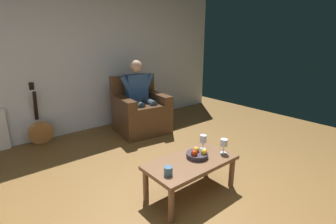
# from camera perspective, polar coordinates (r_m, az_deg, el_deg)

# --- Properties ---
(ground_plane) EXTENTS (7.12, 7.12, 0.00)m
(ground_plane) POSITION_cam_1_polar(r_m,az_deg,el_deg) (2.71, 10.73, -20.68)
(ground_plane) COLOR brown
(wall_back) EXTENTS (5.95, 0.06, 2.64)m
(wall_back) POSITION_cam_1_polar(r_m,az_deg,el_deg) (4.66, -18.27, 12.05)
(wall_back) COLOR silver
(wall_back) RESTS_ON ground
(armchair) EXTENTS (0.93, 0.89, 0.99)m
(armchair) POSITION_cam_1_polar(r_m,az_deg,el_deg) (4.46, -6.37, -0.13)
(armchair) COLOR #4D301B
(armchair) RESTS_ON ground
(person_seated) EXTENTS (0.65, 0.63, 1.27)m
(person_seated) POSITION_cam_1_polar(r_m,az_deg,el_deg) (4.37, -6.52, 4.22)
(person_seated) COLOR #2F4D7C
(person_seated) RESTS_ON ground
(coffee_table) EXTENTS (0.99, 0.51, 0.39)m
(coffee_table) POSITION_cam_1_polar(r_m,az_deg,el_deg) (2.69, 5.35, -12.22)
(coffee_table) COLOR brown
(coffee_table) RESTS_ON ground
(guitar) EXTENTS (0.38, 0.31, 0.98)m
(guitar) POSITION_cam_1_polar(r_m,az_deg,el_deg) (4.42, -27.41, -3.83)
(guitar) COLOR #B4773D
(guitar) RESTS_ON ground
(wine_glass_near) EXTENTS (0.08, 0.08, 0.17)m
(wine_glass_near) POSITION_cam_1_polar(r_m,az_deg,el_deg) (2.88, 8.16, -6.35)
(wine_glass_near) COLOR silver
(wine_glass_near) RESTS_ON coffee_table
(wine_glass_far) EXTENTS (0.08, 0.08, 0.17)m
(wine_glass_far) POSITION_cam_1_polar(r_m,az_deg,el_deg) (2.83, 12.83, -7.09)
(wine_glass_far) COLOR silver
(wine_glass_far) RESTS_ON coffee_table
(fruit_bowl) EXTENTS (0.24, 0.24, 0.11)m
(fruit_bowl) POSITION_cam_1_polar(r_m,az_deg,el_deg) (2.71, 6.85, -9.68)
(fruit_bowl) COLOR #2E2731
(fruit_bowl) RESTS_ON coffee_table
(candle_jar) EXTENTS (0.08, 0.08, 0.08)m
(candle_jar) POSITION_cam_1_polar(r_m,az_deg,el_deg) (2.38, 0.06, -13.49)
(candle_jar) COLOR #436683
(candle_jar) RESTS_ON coffee_table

